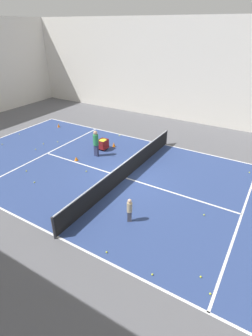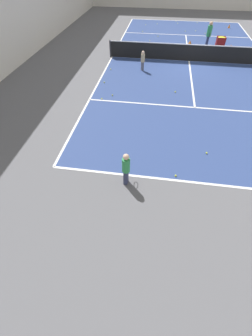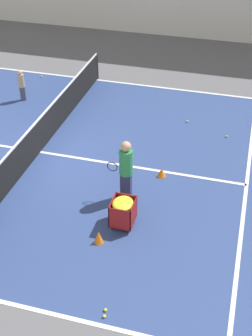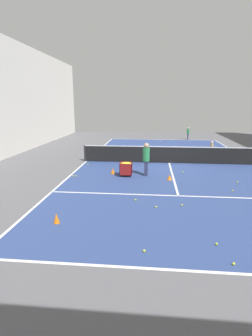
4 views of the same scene
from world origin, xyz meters
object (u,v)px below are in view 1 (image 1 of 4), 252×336
Objects in this scene: coach_at_net at (96,142)px; training_cone_1 at (59,125)px; training_cone_0 at (114,145)px; child_midcourt at (130,209)px; tennis_net at (126,169)px; ball_cart at (103,142)px.

coach_at_net is 5.26× the size of training_cone_1.
training_cone_1 is (0.91, 6.13, -0.00)m from training_cone_0.
tennis_net is at bearing -87.39° from child_midcourt.
child_midcourt is at bearing -141.56° from training_cone_0.
child_midcourt reaches higher than tennis_net.
coach_at_net reaches higher than ball_cart.
child_midcourt is at bearing -146.39° from tennis_net.
ball_cart reaches higher than training_cone_0.
ball_cart is at bearing -76.82° from child_midcourt.
training_cone_0 is (1.80, -0.16, -0.82)m from coach_at_net.
training_cone_0 reaches higher than training_cone_1.
ball_cart is at bearing 53.52° from tennis_net.
child_midcourt is 3.53× the size of training_cone_0.
ball_cart is at bearing 153.64° from training_cone_0.
coach_at_net reaches higher than training_cone_1.
coach_at_net reaches higher than tennis_net.
training_cone_0 is 6.20m from training_cone_1.
ball_cart is at bearing -106.12° from training_cone_1.
training_cone_0 is at bearing 87.65° from coach_at_net.
coach_at_net reaches higher than training_cone_0.
child_midcourt is 3.54× the size of training_cone_1.
tennis_net is 9.51× the size of child_midcourt.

